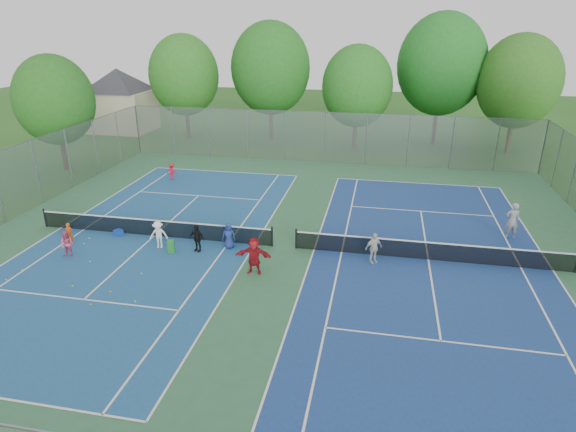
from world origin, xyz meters
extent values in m
plane|color=#24571B|center=(0.00, 0.00, 0.00)|extent=(120.00, 120.00, 0.00)
cube|color=#2E623E|center=(0.00, 0.00, 0.01)|extent=(32.00, 32.00, 0.01)
cube|color=navy|center=(-7.00, 0.00, 0.02)|extent=(10.97, 23.77, 0.01)
cube|color=navy|center=(7.00, 0.00, 0.02)|extent=(10.97, 23.77, 0.01)
cube|color=black|center=(-7.00, 0.00, 0.46)|extent=(12.87, 0.10, 0.91)
cube|color=black|center=(7.00, 0.00, 0.46)|extent=(12.87, 0.10, 0.91)
cube|color=gray|center=(0.00, 16.00, 2.00)|extent=(32.00, 0.10, 4.00)
cube|color=#B7A88C|center=(-22.00, 24.00, 2.00)|extent=(6.00, 5.00, 4.00)
pyramid|color=#2D2D33|center=(-22.00, 24.00, 6.20)|extent=(11.03, 11.03, 2.20)
cylinder|color=#443326|center=(-14.00, 22.00, 1.75)|extent=(0.36, 0.36, 3.50)
ellipsoid|color=#27641D|center=(-14.00, 22.00, 5.90)|extent=(6.40, 6.40, 7.36)
cylinder|color=#443326|center=(-6.00, 23.00, 1.93)|extent=(0.36, 0.36, 3.85)
ellipsoid|color=#1F5D1B|center=(-6.00, 23.00, 6.55)|extent=(7.20, 7.20, 8.28)
cylinder|color=#443326|center=(2.00, 21.00, 1.57)|extent=(0.36, 0.36, 3.15)
ellipsoid|color=#23641D|center=(2.00, 21.00, 5.40)|extent=(6.00, 6.00, 6.90)
cylinder|color=#443326|center=(9.00, 24.00, 2.10)|extent=(0.36, 0.36, 4.20)
ellipsoid|color=#1C611D|center=(9.00, 24.00, 7.05)|extent=(7.60, 7.60, 8.74)
cylinder|color=#443326|center=(15.00, 22.00, 1.75)|extent=(0.36, 0.36, 3.50)
ellipsoid|color=#2A5D1B|center=(15.00, 22.00, 5.97)|extent=(6.60, 6.60, 7.59)
cylinder|color=#443326|center=(-19.00, 10.00, 1.57)|extent=(0.36, 0.36, 3.15)
ellipsoid|color=#205619|center=(-19.00, 10.00, 5.25)|extent=(5.60, 5.60, 6.44)
cube|color=#163DA8|center=(-8.88, -0.29, 0.16)|extent=(0.49, 0.49, 0.32)
cube|color=#25892F|center=(-5.31, -1.63, 0.32)|extent=(0.41, 0.41, 0.63)
imported|color=#E45315|center=(-10.78, -1.66, 0.55)|extent=(0.44, 0.33, 1.10)
imported|color=#D35274|center=(-9.94, -3.04, 0.66)|extent=(0.67, 0.54, 1.33)
imported|color=white|center=(-6.11, -1.23, 0.71)|extent=(1.01, 0.72, 1.41)
imported|color=black|center=(-4.09, -1.23, 0.70)|extent=(0.88, 0.56, 1.40)
imported|color=navy|center=(-2.67, -0.60, 0.67)|extent=(0.71, 0.51, 1.34)
imported|color=maroon|center=(-0.78, -2.83, 0.87)|extent=(1.63, 0.57, 1.74)
imported|color=#A91828|center=(-10.08, 9.32, 0.61)|extent=(0.82, 0.51, 1.22)
imported|color=#949497|center=(11.33, 3.44, 0.98)|extent=(0.75, 0.53, 1.95)
imported|color=silver|center=(4.41, -0.77, 0.75)|extent=(0.93, 0.79, 1.50)
sphere|color=#AFC92E|center=(-6.22, -5.68, 0.03)|extent=(0.07, 0.07, 0.07)
sphere|color=gold|center=(-11.23, -5.65, 0.03)|extent=(0.07, 0.07, 0.07)
sphere|color=#CBE034|center=(-11.15, -4.76, 0.03)|extent=(0.07, 0.07, 0.07)
sphere|color=#D0DB32|center=(-5.70, -3.98, 0.03)|extent=(0.07, 0.07, 0.07)
sphere|color=#BFCE2F|center=(-8.62, -3.38, 0.03)|extent=(0.07, 0.07, 0.07)
sphere|color=yellow|center=(-10.13, -1.03, 0.03)|extent=(0.07, 0.07, 0.07)
sphere|color=#BBDB33|center=(-10.03, -1.65, 0.03)|extent=(0.07, 0.07, 0.07)
sphere|color=#A7CB2F|center=(-6.47, -6.73, 0.03)|extent=(0.07, 0.07, 0.07)
sphere|color=#EEF238|center=(-4.85, -6.16, 0.03)|extent=(0.07, 0.07, 0.07)
sphere|color=#C9E635|center=(-8.05, -5.59, 0.03)|extent=(0.07, 0.07, 0.07)
camera|label=1|loc=(4.44, -21.28, 10.51)|focal=30.00mm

